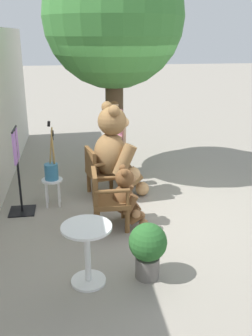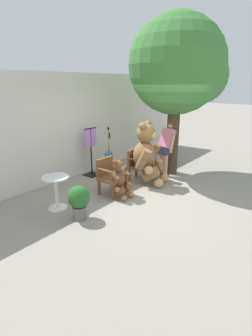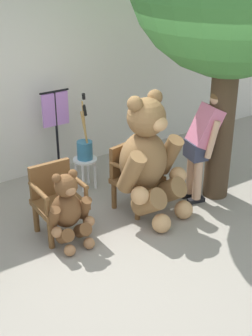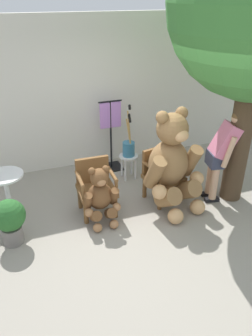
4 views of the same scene
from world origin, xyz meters
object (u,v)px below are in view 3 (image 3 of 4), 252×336
at_px(teddy_bear_large, 149,158).
at_px(teddy_bear_small, 68,209).
at_px(wooden_chair_left, 57,198).
at_px(brush_bucket, 85,147).
at_px(white_stool, 85,165).
at_px(clothing_display_stand, 57,134).
at_px(person_visitor, 204,137).
at_px(wooden_chair_right, 134,175).

distance_m(teddy_bear_large, teddy_bear_small, 1.21).
bearing_deg(wooden_chair_left, brush_bucket, 43.58).
height_order(white_stool, clothing_display_stand, clothing_display_stand).
xyz_separation_m(person_visitor, clothing_display_stand, (-1.33, 1.64, -0.19)).
height_order(wooden_chair_left, teddy_bear_large, teddy_bear_large).
bearing_deg(white_stool, wooden_chair_left, -136.26).
bearing_deg(wooden_chair_right, brush_bucket, 109.25).
height_order(wooden_chair_right, clothing_display_stand, clothing_display_stand).
bearing_deg(wooden_chair_left, wooden_chair_right, -0.08).
xyz_separation_m(person_visitor, brush_bucket, (-1.16, 1.15, -0.28)).
bearing_deg(brush_bucket, teddy_bear_large, -73.67).
distance_m(wooden_chair_right, teddy_bear_small, 1.16).
relative_size(person_visitor, white_stool, 3.34).
relative_size(wooden_chair_left, brush_bucket, 0.90).
bearing_deg(person_visitor, clothing_display_stand, 129.14).
relative_size(wooden_chair_right, white_stool, 1.87).
distance_m(teddy_bear_large, brush_bucket, 1.13).
distance_m(wooden_chair_left, person_visitor, 2.08).
xyz_separation_m(teddy_bear_small, brush_bucket, (0.84, 1.09, 0.19)).
xyz_separation_m(teddy_bear_large, person_visitor, (0.84, -0.08, 0.12)).
bearing_deg(wooden_chair_right, person_visitor, -21.48).
bearing_deg(white_stool, brush_bucket, -89.33).
xyz_separation_m(wooden_chair_right, teddy_bear_small, (-1.13, -0.29, -0.01)).
bearing_deg(teddy_bear_small, brush_bucket, 52.31).
height_order(teddy_bear_small, white_stool, teddy_bear_small).
bearing_deg(person_visitor, brush_bucket, 135.18).
distance_m(wooden_chair_right, clothing_display_stand, 1.40).
bearing_deg(person_visitor, teddy_bear_small, 178.43).
xyz_separation_m(teddy_bear_small, person_visitor, (2.00, -0.05, 0.47)).
relative_size(wooden_chair_right, teddy_bear_large, 0.53).
distance_m(wooden_chair_left, wooden_chair_right, 1.12).
height_order(wooden_chair_left, brush_bucket, brush_bucket).
bearing_deg(brush_bucket, wooden_chair_right, -70.75).
bearing_deg(person_visitor, white_stool, 135.07).
distance_m(wooden_chair_right, brush_bucket, 0.87).
height_order(wooden_chair_right, white_stool, wooden_chair_right).
xyz_separation_m(brush_bucket, clothing_display_stand, (-0.18, 0.49, 0.08)).
height_order(person_visitor, white_stool, person_visitor).
bearing_deg(teddy_bear_large, wooden_chair_right, 96.97).
distance_m(person_visitor, clothing_display_stand, 2.12).
xyz_separation_m(wooden_chair_left, wooden_chair_right, (1.12, -0.00, 0.00)).
xyz_separation_m(wooden_chair_left, teddy_bear_large, (1.16, -0.27, 0.33)).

